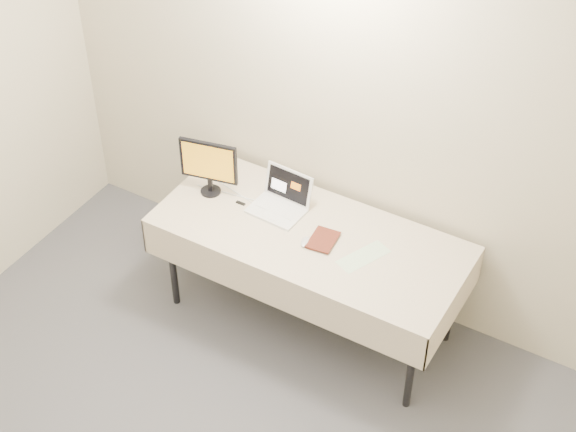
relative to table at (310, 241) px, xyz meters
The scene contains 9 objects.
back_wall 0.81m from the table, 90.00° to the left, with size 4.00×0.10×2.70m, color beige.
table is the anchor object (origin of this frame).
laptop 0.32m from the table, 155.43° to the left, with size 0.34×0.30×0.22m.
monitor 0.77m from the table, behind, with size 0.36×0.15×0.37m.
book 0.17m from the table, 52.27° to the right, with size 0.15×0.02×0.20m, color maroon.
alarm_clock 0.44m from the table, 142.91° to the left, with size 0.12×0.07×0.05m.
clicker 0.12m from the table, 79.64° to the right, with size 0.05×0.10×0.02m, color #BCBCBE.
paper_form 0.37m from the table, ahead, with size 0.12×0.32×0.00m, color #C6EABA.
usb_dongle 0.50m from the table, behind, with size 0.06×0.02×0.01m, color black.
Camera 1 is at (1.84, -1.35, 4.17)m, focal length 55.00 mm.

